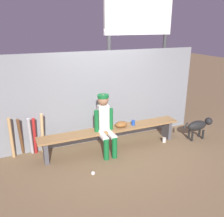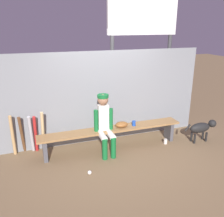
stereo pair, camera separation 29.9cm
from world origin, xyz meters
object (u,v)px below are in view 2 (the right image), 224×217
(bat_aluminum_silver, at_px, (31,134))
(cup_on_bench, at_px, (134,123))
(bat_wood_tan, at_px, (13,136))
(dog, at_px, (202,128))
(bat_wood_natural, at_px, (43,132))
(dugout_bench, at_px, (112,132))
(scoreboard, at_px, (145,30))
(baseball, at_px, (90,172))
(player_seated, at_px, (105,123))
(bat_aluminum_red, at_px, (36,134))
(bat_wood_dark, at_px, (22,135))
(cup_on_ground, at_px, (165,141))
(baseball_glove, at_px, (122,124))

(bat_aluminum_silver, distance_m, cup_on_bench, 2.18)
(bat_wood_tan, xyz_separation_m, dog, (4.09, -0.73, -0.11))
(bat_wood_natural, height_order, bat_wood_tan, bat_wood_natural)
(dugout_bench, bearing_deg, bat_wood_tan, 168.97)
(scoreboard, height_order, dog, scoreboard)
(scoreboard, bearing_deg, baseball, -135.43)
(player_seated, relative_size, bat_aluminum_red, 1.52)
(dugout_bench, bearing_deg, cup_on_bench, -1.61)
(bat_aluminum_silver, relative_size, scoreboard, 0.25)
(dog, bearing_deg, player_seated, 174.26)
(bat_wood_dark, relative_size, cup_on_ground, 7.73)
(dugout_bench, distance_m, bat_wood_dark, 1.88)
(player_seated, bearing_deg, bat_wood_dark, 161.50)
(baseball_glove, xyz_separation_m, bat_aluminum_silver, (-1.87, 0.37, -0.11))
(bat_aluminum_red, height_order, cup_on_ground, bat_aluminum_red)
(dugout_bench, relative_size, cup_on_bench, 28.55)
(player_seated, bearing_deg, baseball, -126.82)
(bat_aluminum_red, distance_m, bat_wood_dark, 0.27)
(bat_wood_natural, height_order, bat_aluminum_red, bat_wood_natural)
(dog, bearing_deg, cup_on_ground, 170.21)
(bat_wood_tan, bearing_deg, bat_wood_dark, 14.96)
(bat_aluminum_silver, bearing_deg, baseball, -51.53)
(player_seated, relative_size, dog, 1.48)
(bat_aluminum_red, xyz_separation_m, bat_wood_tan, (-0.44, -0.00, 0.04))
(bat_aluminum_red, height_order, scoreboard, scoreboard)
(bat_wood_dark, bearing_deg, baseball_glove, -12.04)
(dugout_bench, height_order, bat_wood_dark, bat_wood_dark)
(bat_wood_natural, height_order, cup_on_ground, bat_wood_natural)
(baseball, relative_size, dog, 0.09)
(bat_aluminum_red, relative_size, cup_on_bench, 7.46)
(player_seated, distance_m, bat_aluminum_silver, 1.55)
(scoreboard, bearing_deg, dugout_bench, -137.81)
(player_seated, height_order, dog, player_seated)
(bat_wood_dark, bearing_deg, baseball, -47.98)
(player_seated, height_order, bat_aluminum_red, player_seated)
(dugout_bench, relative_size, baseball_glove, 11.21)
(baseball, bearing_deg, player_seated, 53.18)
(cup_on_bench, bearing_deg, bat_wood_tan, 170.83)
(bat_wood_dark, distance_m, scoreboard, 3.76)
(cup_on_bench, distance_m, scoreboard, 2.36)
(cup_on_bench, bearing_deg, baseball, -147.10)
(dugout_bench, bearing_deg, bat_aluminum_red, 165.78)
(player_seated, relative_size, bat_aluminum_silver, 1.44)
(bat_wood_tan, xyz_separation_m, scoreboard, (3.26, 0.75, 2.01))
(baseball_glove, relative_size, dog, 0.33)
(dugout_bench, xyz_separation_m, bat_wood_natural, (-1.41, 0.34, 0.08))
(dugout_bench, height_order, baseball, dugout_bench)
(baseball_glove, xyz_separation_m, cup_on_ground, (1.01, -0.19, -0.48))
(bat_wood_tan, bearing_deg, baseball_glove, -9.95)
(bat_wood_tan, xyz_separation_m, cup_on_ground, (3.23, -0.58, -0.39))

